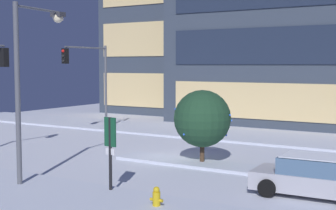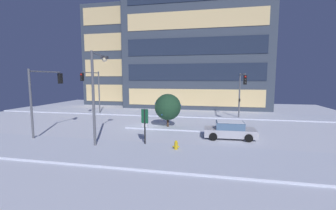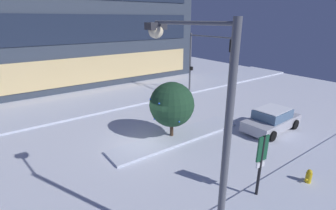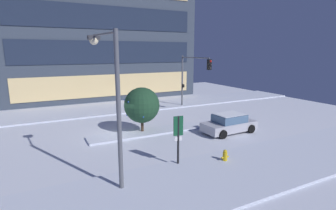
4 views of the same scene
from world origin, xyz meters
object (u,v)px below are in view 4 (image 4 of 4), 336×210
(car_near, at_px, (229,124))
(street_lamp_arched, at_px, (110,86))
(traffic_light_corner_far_right, at_px, (193,72))
(fire_hydrant, at_px, (225,156))
(decorated_tree_median, at_px, (142,105))
(parking_info_sign, at_px, (178,134))

(car_near, xyz_separation_m, street_lamp_arched, (-10.20, -3.82, 3.99))
(traffic_light_corner_far_right, bearing_deg, car_near, -11.96)
(traffic_light_corner_far_right, bearing_deg, fire_hydrant, -24.28)
(car_near, distance_m, street_lamp_arched, 11.60)
(car_near, xyz_separation_m, fire_hydrant, (-3.94, -4.38, -0.34))
(street_lamp_arched, height_order, fire_hydrant, street_lamp_arched)
(street_lamp_arched, distance_m, fire_hydrant, 7.63)
(traffic_light_corner_far_right, relative_size, decorated_tree_median, 1.63)
(car_near, distance_m, traffic_light_corner_far_right, 9.04)
(traffic_light_corner_far_right, height_order, street_lamp_arched, street_lamp_arched)
(street_lamp_arched, height_order, parking_info_sign, street_lamp_arched)
(car_near, relative_size, fire_hydrant, 5.71)
(street_lamp_arched, xyz_separation_m, fire_hydrant, (6.26, -0.56, -4.33))
(street_lamp_arched, bearing_deg, fire_hydrant, -102.78)
(fire_hydrant, bearing_deg, decorated_tree_median, 106.20)
(traffic_light_corner_far_right, xyz_separation_m, decorated_tree_median, (-7.82, -5.22, -1.86))
(car_near, height_order, fire_hydrant, car_near)
(parking_info_sign, bearing_deg, street_lamp_arched, 101.32)
(car_near, bearing_deg, decorated_tree_median, 151.60)
(decorated_tree_median, bearing_deg, parking_info_sign, -93.81)
(traffic_light_corner_far_right, xyz_separation_m, street_lamp_arched, (-11.94, -12.03, 0.65))
(parking_info_sign, bearing_deg, decorated_tree_median, 2.78)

